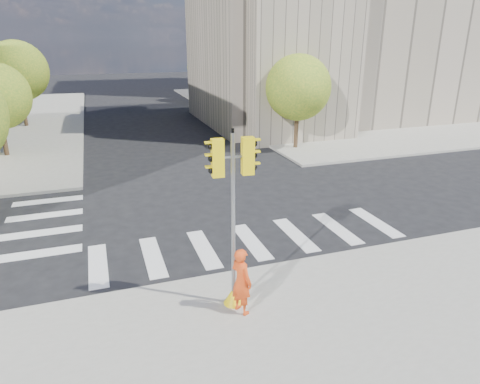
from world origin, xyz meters
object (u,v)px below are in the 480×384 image
(lamp_near, at_px, (280,74))
(traffic_signal, at_px, (233,235))
(lamp_far, at_px, (224,64))
(photographer, at_px, (241,281))

(lamp_near, height_order, traffic_signal, lamp_near)
(lamp_near, distance_m, traffic_signal, 22.18)
(lamp_far, height_order, photographer, lamp_far)
(lamp_near, relative_size, traffic_signal, 1.66)
(lamp_far, bearing_deg, lamp_near, -90.00)
(traffic_signal, xyz_separation_m, photographer, (0.08, -0.42, -1.16))
(lamp_far, height_order, traffic_signal, lamp_far)
(lamp_far, relative_size, photographer, 4.35)
(traffic_signal, bearing_deg, photographer, -75.91)
(traffic_signal, bearing_deg, lamp_far, 77.12)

